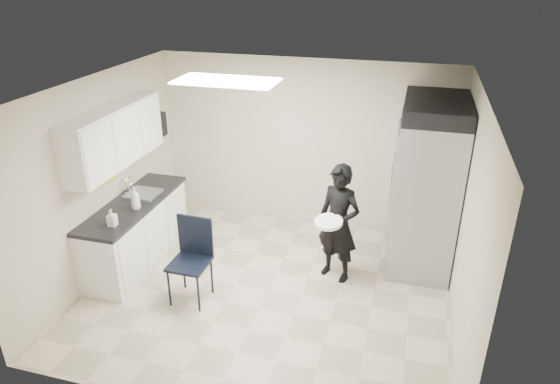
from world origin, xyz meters
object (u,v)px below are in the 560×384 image
(lower_counter, at_px, (137,233))
(folding_chair, at_px, (189,264))
(commercial_fridge, at_px, (426,192))
(man_tuxedo, at_px, (339,224))

(lower_counter, xyz_separation_m, folding_chair, (1.09, -0.62, 0.08))
(commercial_fridge, bearing_deg, lower_counter, -164.12)
(folding_chair, bearing_deg, man_tuxedo, 32.08)
(lower_counter, bearing_deg, man_tuxedo, 7.34)
(commercial_fridge, distance_m, folding_chair, 3.23)
(lower_counter, bearing_deg, folding_chair, -29.89)
(folding_chair, relative_size, man_tuxedo, 0.65)
(commercial_fridge, xyz_separation_m, folding_chair, (-2.69, -1.70, -0.54))
(commercial_fridge, bearing_deg, folding_chair, -147.74)
(man_tuxedo, bearing_deg, folding_chair, -127.80)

